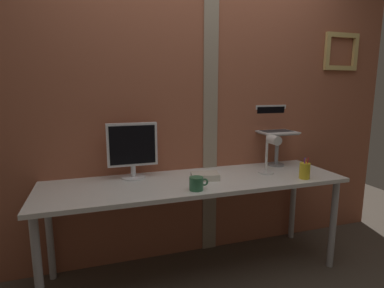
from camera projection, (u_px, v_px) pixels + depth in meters
The scene contains 10 objects.
ground_plane at pixel (209, 269), 2.41m from camera, with size 6.00×6.00×0.00m, color #4C4238.
brick_wall_back at pixel (194, 106), 2.53m from camera, with size 3.72×0.16×2.51m.
desk at pixel (196, 189), 2.25m from camera, with size 2.20×0.63×0.74m.
monitor at pixel (132, 148), 2.25m from camera, with size 0.37×0.18×0.41m.
laptop_stand at pixel (277, 144), 2.63m from camera, with size 0.28×0.22×0.29m.
laptop at pixel (274, 125), 2.66m from camera, with size 0.30×0.27×0.23m.
desk_lamp at pixel (271, 150), 2.33m from camera, with size 0.12×0.20×0.32m.
pen_cup at pixel (305, 171), 2.27m from camera, with size 0.08×0.08×0.16m.
coffee_mug at pixel (197, 184), 2.01m from camera, with size 0.13×0.09×0.09m.
paper_clutter_stack at pixel (205, 176), 2.26m from camera, with size 0.20×0.14×0.05m, color silver.
Camera 1 is at (-0.80, -2.05, 1.40)m, focal length 28.69 mm.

